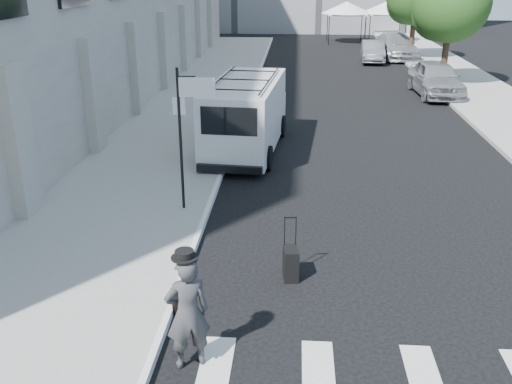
# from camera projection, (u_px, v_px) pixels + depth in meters

# --- Properties ---
(ground) EXTENTS (120.00, 120.00, 0.00)m
(ground) POSITION_uv_depth(u_px,v_px,m) (284.00, 282.00, 11.28)
(ground) COLOR black
(ground) RESTS_ON ground
(sidewalk_left) EXTENTS (4.50, 48.00, 0.15)m
(sidewalk_left) POSITION_uv_depth(u_px,v_px,m) (201.00, 99.00, 26.36)
(sidewalk_left) COLOR gray
(sidewalk_left) RESTS_ON ground
(sidewalk_right) EXTENTS (4.00, 56.00, 0.15)m
(sidewalk_right) POSITION_uv_depth(u_px,v_px,m) (469.00, 86.00, 29.20)
(sidewalk_right) COLOR gray
(sidewalk_right) RESTS_ON ground
(sign_pole) EXTENTS (1.03, 0.07, 3.50)m
(sign_pole) POSITION_uv_depth(u_px,v_px,m) (189.00, 110.00, 13.42)
(sign_pole) COLOR black
(sign_pole) RESTS_ON sidewalk_left
(tree_near) EXTENTS (3.80, 3.83, 6.03)m
(tree_near) POSITION_uv_depth(u_px,v_px,m) (448.00, 6.00, 28.00)
(tree_near) COLOR black
(tree_near) RESTS_ON ground
(tent_left) EXTENTS (4.00, 4.00, 3.20)m
(tent_left) POSITION_uv_depth(u_px,v_px,m) (347.00, 8.00, 45.24)
(tent_left) COLOR black
(tent_left) RESTS_ON ground
(tent_right) EXTENTS (4.00, 4.00, 3.20)m
(tent_right) POSITION_uv_depth(u_px,v_px,m) (387.00, 8.00, 45.49)
(tent_right) COLOR black
(tent_right) RESTS_ON ground
(businessman) EXTENTS (0.81, 0.68, 1.88)m
(businessman) POSITION_uv_depth(u_px,v_px,m) (188.00, 313.00, 8.60)
(businessman) COLOR #373739
(businessman) RESTS_ON ground
(briefcase) EXTENTS (0.14, 0.45, 0.34)m
(briefcase) POSITION_uv_depth(u_px,v_px,m) (177.00, 301.00, 10.31)
(briefcase) COLOR black
(briefcase) RESTS_ON ground
(suitcase) EXTENTS (0.34, 0.49, 1.26)m
(suitcase) POSITION_uv_depth(u_px,v_px,m) (291.00, 263.00, 11.28)
(suitcase) COLOR black
(suitcase) RESTS_ON ground
(cargo_van) EXTENTS (2.59, 6.37, 2.34)m
(cargo_van) POSITION_uv_depth(u_px,v_px,m) (247.00, 114.00, 19.01)
(cargo_van) COLOR silver
(cargo_van) RESTS_ON ground
(parked_car_a) EXTENTS (2.14, 4.91, 1.65)m
(parked_car_a) POSITION_uv_depth(u_px,v_px,m) (436.00, 78.00, 27.21)
(parked_car_a) COLOR gray
(parked_car_a) RESTS_ON ground
(parked_car_b) EXTENTS (1.66, 4.12, 1.33)m
(parked_car_b) POSITION_uv_depth(u_px,v_px,m) (373.00, 51.00, 36.87)
(parked_car_b) COLOR slate
(parked_car_b) RESTS_ON ground
(parked_car_c) EXTENTS (2.85, 5.73, 1.60)m
(parked_car_c) POSITION_uv_depth(u_px,v_px,m) (396.00, 46.00, 38.24)
(parked_car_c) COLOR #95989C
(parked_car_c) RESTS_ON ground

